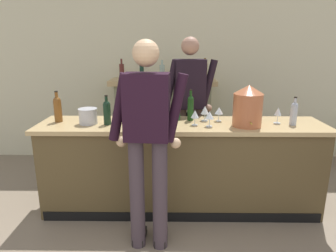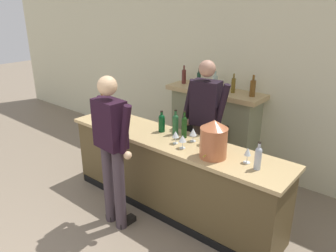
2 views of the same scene
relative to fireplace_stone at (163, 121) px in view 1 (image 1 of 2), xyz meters
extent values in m
cube|color=beige|center=(0.17, 0.26, 0.73)|extent=(12.00, 0.07, 2.75)
cube|color=brown|center=(0.23, -1.36, -0.18)|extent=(2.91, 0.58, 0.93)
cube|color=tan|center=(0.23, -1.36, 0.30)|extent=(2.98, 0.65, 0.04)
cube|color=black|center=(0.23, -1.65, -0.60)|extent=(2.85, 0.01, 0.10)
cube|color=gray|center=(0.00, 0.01, -0.05)|extent=(1.36, 0.44, 1.20)
cube|color=black|center=(0.00, -0.23, -0.20)|extent=(0.75, 0.02, 0.77)
cube|color=tan|center=(0.00, -0.01, 0.59)|extent=(1.52, 0.52, 0.07)
cylinder|color=#56241F|center=(-0.59, -0.01, 0.73)|extent=(0.07, 0.07, 0.22)
cylinder|color=#56241F|center=(-0.59, -0.01, 0.88)|extent=(0.03, 0.03, 0.07)
cylinder|color=#1A3627|center=(-0.31, -0.01, 0.73)|extent=(0.06, 0.06, 0.21)
cylinder|color=#1A3627|center=(-0.31, -0.01, 0.87)|extent=(0.02, 0.02, 0.07)
cylinder|color=#9DB7AB|center=(-0.01, -0.01, 0.73)|extent=(0.08, 0.08, 0.21)
cylinder|color=#9DB7AB|center=(-0.01, -0.01, 0.86)|extent=(0.03, 0.03, 0.07)
cylinder|color=brown|center=(0.30, -0.01, 0.73)|extent=(0.06, 0.06, 0.21)
cylinder|color=brown|center=(0.30, -0.01, 0.87)|extent=(0.02, 0.02, 0.07)
cylinder|color=brown|center=(0.60, -0.01, 0.74)|extent=(0.08, 0.08, 0.23)
cylinder|color=brown|center=(0.60, -0.01, 0.89)|extent=(0.03, 0.03, 0.08)
cylinder|color=#40343B|center=(0.03, -2.04, -0.14)|extent=(0.13, 0.13, 1.01)
cube|color=black|center=(0.04, -1.97, -0.61)|extent=(0.12, 0.25, 0.07)
cylinder|color=#40343B|center=(-0.17, -2.02, -0.14)|extent=(0.13, 0.13, 1.01)
cube|color=black|center=(-0.16, -1.95, -0.61)|extent=(0.12, 0.25, 0.07)
cube|color=black|center=(-0.07, -2.03, 0.63)|extent=(0.38, 0.25, 0.54)
cylinder|color=black|center=(0.16, -2.03, 0.62)|extent=(0.20, 0.08, 0.57)
sphere|color=#DCB083|center=(0.16, -2.01, 0.32)|extent=(0.09, 0.09, 0.09)
cylinder|color=black|center=(-0.30, -1.99, 0.62)|extent=(0.20, 0.08, 0.57)
sphere|color=#DCB083|center=(-0.30, -1.97, 0.32)|extent=(0.09, 0.09, 0.09)
sphere|color=#DCB083|center=(-0.07, -2.03, 1.05)|extent=(0.21, 0.21, 0.21)
cylinder|color=brown|center=(0.24, -0.81, -0.14)|extent=(0.13, 0.13, 1.02)
cube|color=black|center=(0.25, -0.88, -0.61)|extent=(0.13, 0.25, 0.07)
cylinder|color=brown|center=(0.44, -0.78, -0.14)|extent=(0.13, 0.13, 1.02)
cube|color=black|center=(0.45, -0.85, -0.61)|extent=(0.13, 0.25, 0.07)
cube|color=black|center=(0.34, -0.79, 0.66)|extent=(0.39, 0.27, 0.58)
cylinder|color=black|center=(0.11, -0.84, 0.67)|extent=(0.20, 0.08, 0.57)
sphere|color=tan|center=(0.12, -0.86, 0.37)|extent=(0.09, 0.09, 0.09)
cylinder|color=black|center=(0.57, -0.78, 0.67)|extent=(0.20, 0.08, 0.57)
sphere|color=tan|center=(0.57, -0.80, 0.37)|extent=(0.09, 0.09, 0.09)
sphere|color=tan|center=(0.34, -0.79, 1.10)|extent=(0.21, 0.21, 0.21)
cylinder|color=#B4613B|center=(0.88, -1.45, 0.49)|extent=(0.29, 0.29, 0.33)
cone|color=#B4613B|center=(0.88, -1.45, 0.69)|extent=(0.29, 0.29, 0.09)
cylinder|color=#B29333|center=(0.88, -1.62, 0.39)|extent=(0.02, 0.04, 0.02)
cylinder|color=silver|center=(-0.73, -1.39, 0.40)|extent=(0.18, 0.18, 0.15)
cylinder|color=silver|center=(-0.73, -1.39, 0.48)|extent=(0.19, 0.19, 0.01)
cylinder|color=black|center=(-0.53, -1.41, 0.43)|extent=(0.07, 0.07, 0.21)
sphere|color=black|center=(-0.53, -1.41, 0.53)|extent=(0.07, 0.07, 0.07)
cylinder|color=black|center=(-0.53, -1.41, 0.57)|extent=(0.03, 0.03, 0.08)
cylinder|color=black|center=(-0.53, -1.41, 0.62)|extent=(0.03, 0.03, 0.01)
cylinder|color=brown|center=(-1.07, -1.31, 0.44)|extent=(0.08, 0.08, 0.23)
sphere|color=brown|center=(-1.07, -1.31, 0.55)|extent=(0.08, 0.08, 0.08)
cylinder|color=brown|center=(-1.07, -1.31, 0.60)|extent=(0.03, 0.03, 0.09)
cylinder|color=black|center=(-1.07, -1.31, 0.65)|extent=(0.04, 0.04, 0.01)
cylinder|color=#A6AEBC|center=(1.36, -1.41, 0.42)|extent=(0.07, 0.07, 0.20)
sphere|color=#A6AEBC|center=(1.36, -1.41, 0.52)|extent=(0.07, 0.07, 0.07)
cylinder|color=#A6AEBC|center=(1.36, -1.41, 0.56)|extent=(0.03, 0.03, 0.08)
cylinder|color=black|center=(1.36, -1.41, 0.61)|extent=(0.03, 0.03, 0.01)
cylinder|color=#09431C|center=(0.00, -1.25, 0.42)|extent=(0.08, 0.08, 0.19)
sphere|color=#09431C|center=(0.00, -1.25, 0.51)|extent=(0.08, 0.08, 0.08)
cylinder|color=#09431C|center=(0.00, -1.25, 0.55)|extent=(0.03, 0.03, 0.07)
cylinder|color=black|center=(0.00, -1.25, 0.59)|extent=(0.04, 0.04, 0.01)
cylinder|color=#173C13|center=(0.33, -1.23, 0.44)|extent=(0.07, 0.07, 0.23)
sphere|color=#173C13|center=(0.33, -1.23, 0.56)|extent=(0.06, 0.06, 0.06)
cylinder|color=#173C13|center=(0.33, -1.23, 0.60)|extent=(0.03, 0.03, 0.09)
cylinder|color=black|center=(0.33, -1.23, 0.65)|extent=(0.03, 0.03, 0.01)
cylinder|color=#22572E|center=(0.18, -1.21, 0.43)|extent=(0.07, 0.07, 0.22)
sphere|color=#22572E|center=(0.18, -1.21, 0.54)|extent=(0.07, 0.07, 0.07)
cylinder|color=#22572E|center=(0.18, -1.21, 0.59)|extent=(0.03, 0.03, 0.09)
cylinder|color=black|center=(0.18, -1.21, 0.64)|extent=(0.03, 0.03, 0.01)
cylinder|color=silver|center=(0.50, -1.49, 0.33)|extent=(0.07, 0.07, 0.01)
cylinder|color=silver|center=(0.50, -1.49, 0.37)|extent=(0.01, 0.01, 0.08)
cone|color=silver|center=(0.50, -1.49, 0.44)|extent=(0.09, 0.09, 0.07)
cylinder|color=silver|center=(0.63, -1.27, 0.33)|extent=(0.06, 0.06, 0.01)
cylinder|color=silver|center=(0.63, -1.27, 0.37)|extent=(0.01, 0.01, 0.08)
cone|color=silver|center=(0.63, -1.27, 0.44)|extent=(0.09, 0.09, 0.07)
cylinder|color=silver|center=(0.48, -1.26, 0.33)|extent=(0.07, 0.07, 0.01)
cylinder|color=silver|center=(0.48, -1.26, 0.37)|extent=(0.01, 0.01, 0.07)
cone|color=silver|center=(0.48, -1.26, 0.44)|extent=(0.09, 0.09, 0.09)
cylinder|color=silver|center=(1.22, -1.35, 0.33)|extent=(0.07, 0.07, 0.01)
cylinder|color=silver|center=(1.22, -1.35, 0.37)|extent=(0.01, 0.01, 0.08)
cone|color=silver|center=(1.22, -1.35, 0.45)|extent=(0.07, 0.07, 0.08)
cylinder|color=silver|center=(0.36, -1.44, 0.33)|extent=(0.06, 0.06, 0.01)
cylinder|color=silver|center=(0.36, -1.44, 0.37)|extent=(0.01, 0.01, 0.07)
cone|color=silver|center=(0.36, -1.44, 0.44)|extent=(0.08, 0.08, 0.08)
camera|label=1|loc=(0.13, -4.37, 1.12)|focal=32.00mm
camera|label=2|loc=(2.51, -4.17, 1.87)|focal=35.00mm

